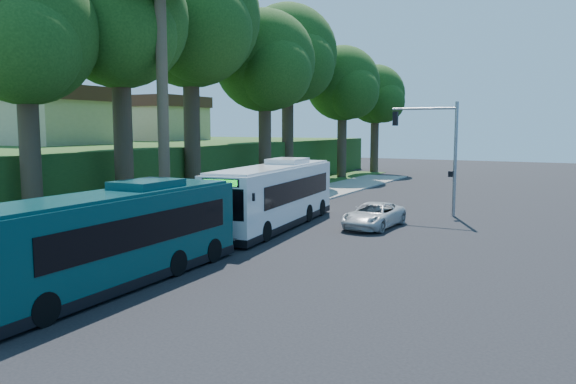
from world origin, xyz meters
The scene contains 18 objects.
ground centered at (0.00, 0.00, 0.00)m, with size 140.00×140.00×0.00m, color black.
sidewalk centered at (-7.30, 0.00, 0.06)m, with size 4.50×70.00×0.12m, color gray.
red_curb centered at (-5.00, -4.00, 0.07)m, with size 0.25×30.00×0.13m, color #9E1B11.
grass_verge centered at (-13.00, 5.00, 0.03)m, with size 8.00×70.00×0.06m, color #234719.
bus_shelter centered at (-7.26, -2.86, 1.81)m, with size 3.20×1.51×2.55m.
stop_sign_pole centered at (-5.40, -5.00, 2.08)m, with size 0.35×0.06×3.17m.
traffic_signal_pole centered at (3.78, 10.00, 4.42)m, with size 4.10×0.30×7.00m.
hillside_backdrop centered at (-26.30, 15.10, 2.44)m, with size 24.00×60.00×8.80m.
tree_0 centered at (-12.40, -0.02, 11.20)m, with size 8.40×8.00×15.70m.
tree_1 centered at (-13.37, 7.98, 12.73)m, with size 10.50×10.00×18.26m.
tree_2 centered at (-11.89, 15.98, 10.48)m, with size 8.82×8.40×15.12m.
tree_3 centered at (-13.88, 23.98, 11.98)m, with size 10.08×9.60×17.28m.
tree_4 centered at (-11.40, 31.98, 9.73)m, with size 8.40×8.00×14.14m.
tree_5 centered at (-10.41, 39.99, 8.96)m, with size 7.35×7.00×12.86m.
tree_6 centered at (-12.91, -6.01, 9.71)m, with size 7.56×7.20×13.74m.
white_bus centered at (-3.28, 1.82, 1.79)m, with size 3.88×12.50×3.66m.
teal_bus centered at (-2.60, -11.01, 1.72)m, with size 2.74×11.87×3.53m.
pickup centered at (1.69, 4.00, 0.67)m, with size 2.23×4.84×1.35m, color silver.
Camera 1 is at (11.48, -25.05, 5.49)m, focal length 35.00 mm.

